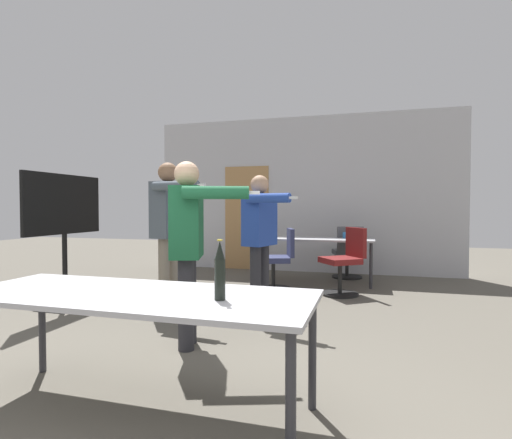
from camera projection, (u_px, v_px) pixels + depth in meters
name	position (u px, v px, depth m)	size (l,w,h in m)	color
back_wall	(300.00, 195.00, 7.69)	(5.83, 0.12, 2.97)	#BCBCC1
conference_table_near	(134.00, 302.00, 2.37)	(2.15, 0.82, 0.73)	#A8A8AD
conference_table_far	(313.00, 243.00, 6.55)	(1.95, 0.65, 0.73)	#A8A8AD
tv_screen	(64.00, 223.00, 4.92)	(0.44, 1.26, 1.64)	black
person_center_tall	(189.00, 236.00, 3.52)	(0.88, 0.63, 1.64)	#28282D
person_right_polo	(261.00, 230.00, 4.74)	(0.71, 0.77, 1.62)	#28282D
person_near_casual	(169.00, 220.00, 4.88)	(0.79, 0.72, 1.79)	slate
office_chair_far_right	(278.00, 261.00, 6.00)	(0.64, 0.59, 0.92)	black
office_chair_far_left	(345.00, 263.00, 5.64)	(0.68, 0.67, 0.95)	black
office_chair_mid_tucked	(348.00, 254.00, 6.92)	(0.57, 0.62, 0.91)	black
beer_bottle	(220.00, 272.00, 2.18)	(0.06, 0.06, 0.33)	black
drink_cup	(345.00, 235.00, 6.54)	(0.08, 0.08, 0.10)	#2866A3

